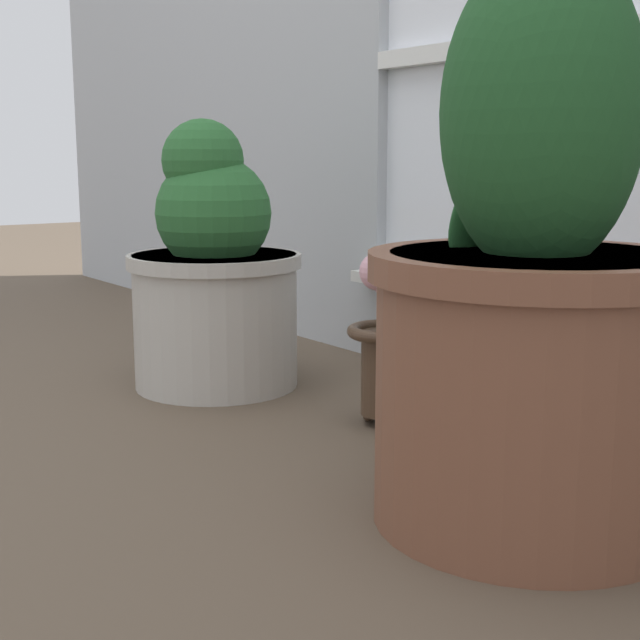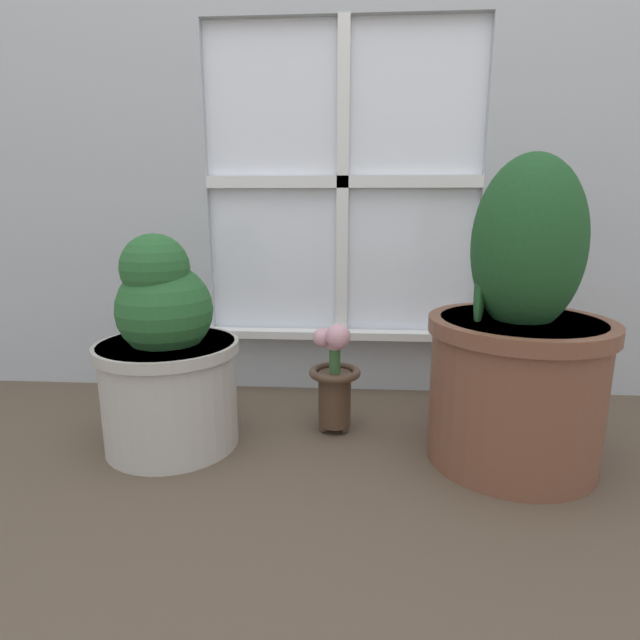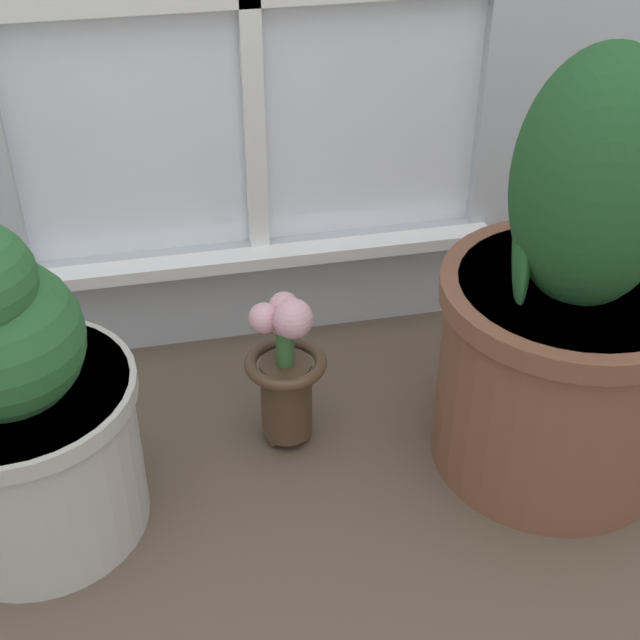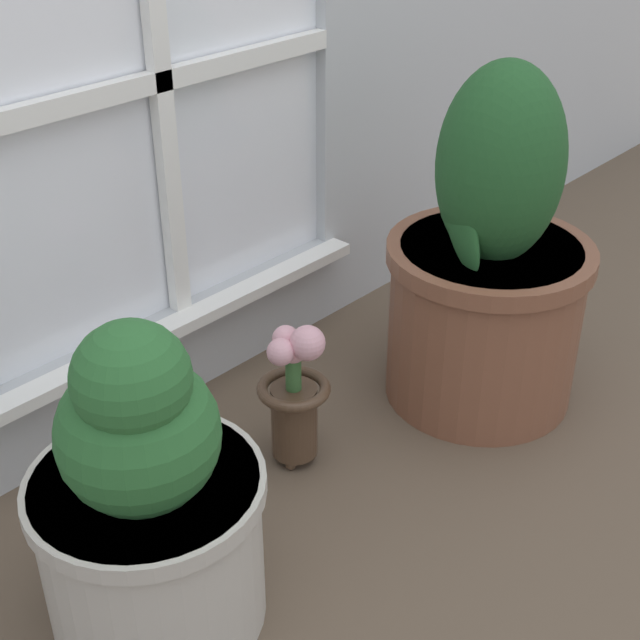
% 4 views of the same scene
% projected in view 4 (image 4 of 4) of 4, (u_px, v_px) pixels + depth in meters
% --- Properties ---
extents(ground_plane, '(10.00, 10.00, 0.00)m').
position_uv_depth(ground_plane, '(450.00, 549.00, 1.49)').
color(ground_plane, brown).
extents(potted_plant_left, '(0.34, 0.34, 0.53)m').
position_uv_depth(potted_plant_left, '(148.00, 503.00, 1.27)').
color(potted_plant_left, '#B7B2A8').
rests_on(potted_plant_left, ground_plane).
extents(potted_plant_right, '(0.41, 0.41, 0.70)m').
position_uv_depth(potted_plant_right, '(488.00, 274.00, 1.74)').
color(potted_plant_right, brown).
rests_on(potted_plant_right, ground_plane).
extents(flower_vase, '(0.14, 0.14, 0.30)m').
position_uv_depth(flower_vase, '(294.00, 393.00, 1.61)').
color(flower_vase, '#473323').
rests_on(flower_vase, ground_plane).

